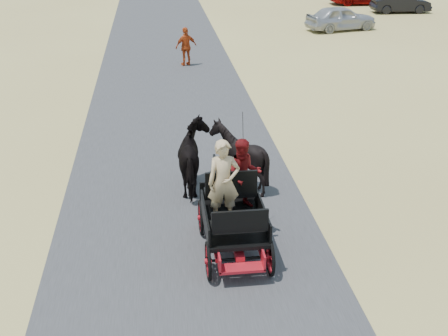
{
  "coord_description": "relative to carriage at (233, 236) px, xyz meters",
  "views": [
    {
      "loc": [
        -0.53,
        -8.71,
        6.74
      ],
      "look_at": [
        0.92,
        2.89,
        1.2
      ],
      "focal_mm": 45.0,
      "sensor_mm": 36.0,
      "label": 1
    }
  ],
  "objects": [
    {
      "name": "pedestrian",
      "position": [
        -0.03,
        15.24,
        0.5
      ],
      "size": [
        1.09,
        0.75,
        1.73
      ],
      "primitive_type": "imported",
      "rotation": [
        0.0,
        0.0,
        3.5
      ],
      "color": "#AD3B13",
      "rests_on": "ground"
    },
    {
      "name": "road",
      "position": [
        -0.92,
        -1.29,
        -0.35
      ],
      "size": [
        6.0,
        140.0,
        0.01
      ],
      "primitive_type": "cube",
      "color": "#38383A",
      "rests_on": "ground"
    },
    {
      "name": "car_b",
      "position": [
        15.16,
        27.05,
        0.28
      ],
      "size": [
        3.93,
        1.47,
        1.28
      ],
      "primitive_type": "imported",
      "rotation": [
        0.0,
        0.0,
        1.54
      ],
      "color": "black",
      "rests_on": "ground"
    },
    {
      "name": "driver_man",
      "position": [
        -0.2,
        0.05,
        1.26
      ],
      "size": [
        0.66,
        0.43,
        1.8
      ],
      "primitive_type": "imported",
      "color": "tan",
      "rests_on": "carriage"
    },
    {
      "name": "horse_left",
      "position": [
        -0.55,
        3.0,
        0.49
      ],
      "size": [
        0.91,
        2.01,
        1.7
      ],
      "primitive_type": "imported",
      "rotation": [
        0.0,
        0.0,
        3.14
      ],
      "color": "black",
      "rests_on": "ground"
    },
    {
      "name": "car_a",
      "position": [
        9.37,
        21.99,
        0.34
      ],
      "size": [
        4.35,
        2.5,
        1.39
      ],
      "primitive_type": "imported",
      "rotation": [
        0.0,
        0.0,
        1.79
      ],
      "color": "#B2B2B7",
      "rests_on": "ground"
    },
    {
      "name": "carriage",
      "position": [
        0.0,
        0.0,
        0.0
      ],
      "size": [
        1.3,
        2.4,
        0.72
      ],
      "primitive_type": null,
      "color": "black",
      "rests_on": "ground"
    },
    {
      "name": "horse_right",
      "position": [
        0.55,
        3.0,
        0.49
      ],
      "size": [
        1.37,
        1.54,
        1.7
      ],
      "primitive_type": "imported",
      "rotation": [
        0.0,
        0.0,
        3.14
      ],
      "color": "black",
      "rests_on": "ground"
    },
    {
      "name": "ground",
      "position": [
        -0.92,
        -1.29,
        -0.36
      ],
      "size": [
        140.0,
        140.0,
        0.0
      ],
      "primitive_type": "plane",
      "color": "tan"
    },
    {
      "name": "passenger_woman",
      "position": [
        0.3,
        0.6,
        1.15
      ],
      "size": [
        0.77,
        0.6,
        1.58
      ],
      "primitive_type": "imported",
      "color": "#660C0F",
      "rests_on": "carriage"
    }
  ]
}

